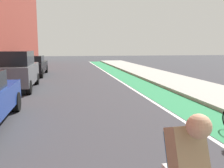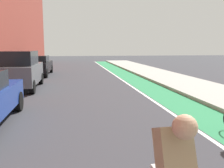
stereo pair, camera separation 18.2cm
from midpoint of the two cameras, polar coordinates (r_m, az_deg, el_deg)
ground_plane at (r=13.87m, az=-6.15°, el=-0.54°), size 94.53×94.53×0.00m
bike_lane_paint at (r=16.38m, az=5.96°, el=0.86°), size 1.60×42.97×0.00m
lane_divider_stripe at (r=16.17m, az=2.88°, el=0.80°), size 0.12×42.97×0.00m
sidewalk_right at (r=17.15m, az=13.78°, el=1.24°), size 3.22×42.97×0.14m
parked_suv_gray at (r=13.61m, az=-20.13°, el=3.12°), size 1.87×4.24×1.98m
parked_sedan_black at (r=19.97m, az=-16.58°, el=4.20°), size 1.97×4.82×1.53m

